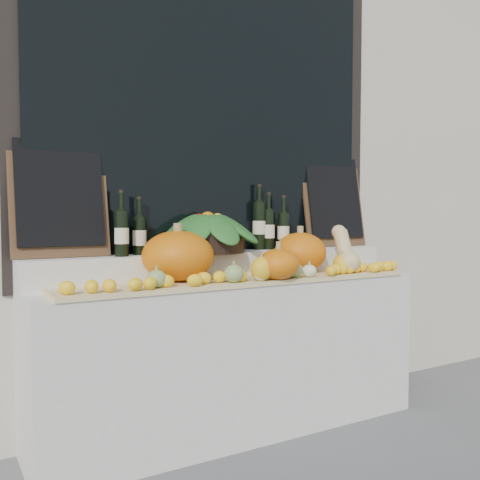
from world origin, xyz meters
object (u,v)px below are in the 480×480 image
object	(u,v)px
pumpkin_right	(300,252)
wine_bottle_tall	(259,225)
butternut_squash	(346,253)
pumpkin_left	(178,256)
produce_bowl	(208,232)

from	to	relation	value
pumpkin_right	wine_bottle_tall	world-z (taller)	wine_bottle_tall
pumpkin_right	butternut_squash	distance (m)	0.28
wine_bottle_tall	pumpkin_left	bearing A→B (deg)	-161.24
pumpkin_right	produce_bowl	distance (m)	0.60
produce_bowl	wine_bottle_tall	distance (m)	0.40
wine_bottle_tall	produce_bowl	bearing A→B (deg)	-171.61
wine_bottle_tall	pumpkin_right	bearing A→B (deg)	-49.38
pumpkin_left	pumpkin_right	xyz separation A→B (m)	(0.83, 0.02, -0.01)
pumpkin_left	butternut_squash	xyz separation A→B (m)	(1.06, -0.14, -0.01)
pumpkin_right	wine_bottle_tall	bearing A→B (deg)	130.62
wine_bottle_tall	butternut_squash	bearing A→B (deg)	-42.38
pumpkin_left	butternut_squash	world-z (taller)	butternut_squash
pumpkin_left	produce_bowl	xyz separation A→B (m)	(0.26, 0.17, 0.12)
pumpkin_right	produce_bowl	xyz separation A→B (m)	(-0.57, 0.14, 0.13)
pumpkin_left	pumpkin_right	size ratio (longest dim) A/B	1.22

